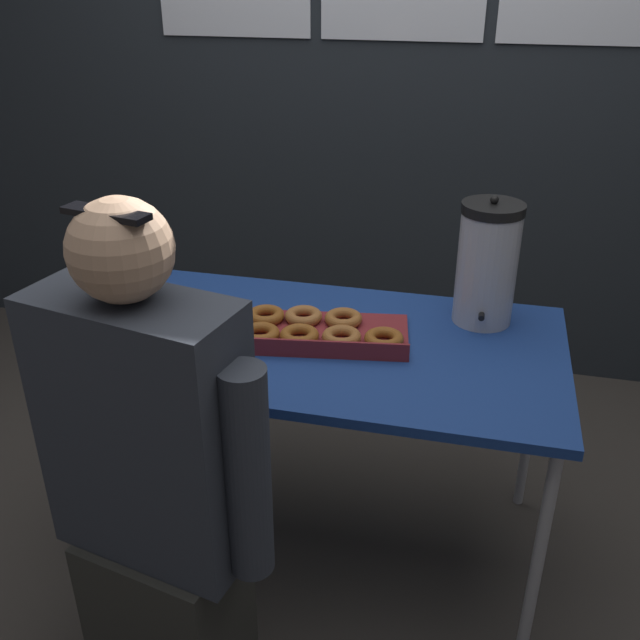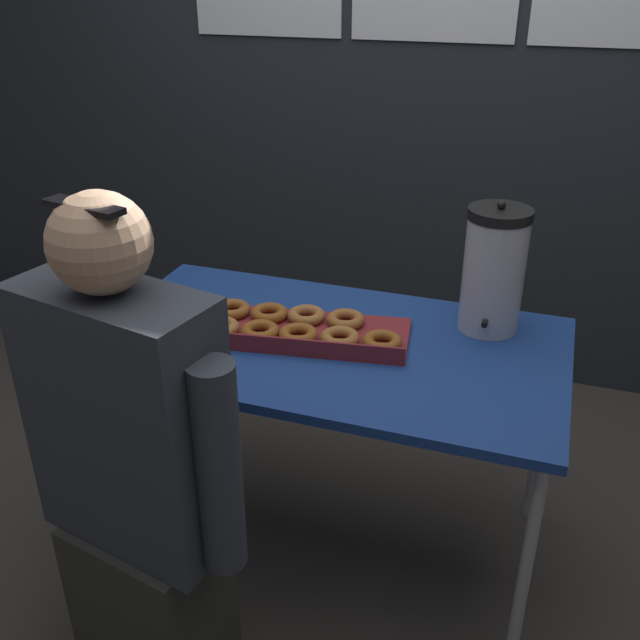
{
  "view_description": "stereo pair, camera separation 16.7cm",
  "coord_description": "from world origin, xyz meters",
  "px_view_note": "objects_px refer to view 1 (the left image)",
  "views": [
    {
      "loc": [
        0.39,
        -1.72,
        1.7
      ],
      "look_at": [
        -0.02,
        0.0,
        0.8
      ],
      "focal_mm": 40.0,
      "sensor_mm": 36.0,
      "label": 1
    },
    {
      "loc": [
        0.55,
        -1.67,
        1.7
      ],
      "look_at": [
        -0.02,
        0.0,
        0.8
      ],
      "focal_mm": 40.0,
      "sensor_mm": 36.0,
      "label": 2
    }
  ],
  "objects_px": {
    "donut_box": "(297,330)",
    "cell_phone": "(155,324)",
    "person_seated": "(154,497)",
    "coffee_urn": "(487,264)"
  },
  "relations": [
    {
      "from": "donut_box",
      "to": "cell_phone",
      "type": "bearing_deg",
      "value": 176.22
    },
    {
      "from": "donut_box",
      "to": "cell_phone",
      "type": "distance_m",
      "value": 0.42
    },
    {
      "from": "cell_phone",
      "to": "person_seated",
      "type": "distance_m",
      "value": 0.63
    },
    {
      "from": "person_seated",
      "to": "donut_box",
      "type": "bearing_deg",
      "value": -93.79
    },
    {
      "from": "donut_box",
      "to": "coffee_urn",
      "type": "height_order",
      "value": "coffee_urn"
    },
    {
      "from": "coffee_urn",
      "to": "person_seated",
      "type": "height_order",
      "value": "person_seated"
    },
    {
      "from": "cell_phone",
      "to": "person_seated",
      "type": "bearing_deg",
      "value": -53.12
    },
    {
      "from": "coffee_urn",
      "to": "person_seated",
      "type": "distance_m",
      "value": 1.11
    },
    {
      "from": "donut_box",
      "to": "cell_phone",
      "type": "xyz_separation_m",
      "value": [
        -0.42,
        -0.04,
        -0.02
      ]
    },
    {
      "from": "cell_phone",
      "to": "donut_box",
      "type": "bearing_deg",
      "value": 17.9
    }
  ]
}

